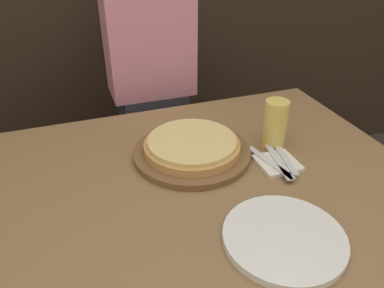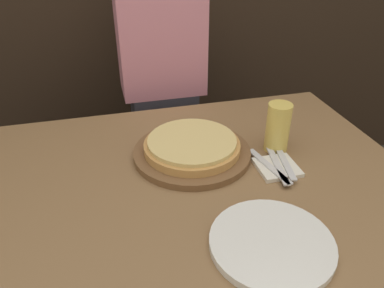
{
  "view_description": "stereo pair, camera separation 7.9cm",
  "coord_description": "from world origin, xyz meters",
  "views": [
    {
      "loc": [
        -0.24,
        -0.74,
        1.33
      ],
      "look_at": [
        0.07,
        0.13,
        0.77
      ],
      "focal_mm": 35.0,
      "sensor_mm": 36.0,
      "label": 1
    },
    {
      "loc": [
        -0.16,
        -0.77,
        1.33
      ],
      "look_at": [
        0.07,
        0.13,
        0.77
      ],
      "focal_mm": 35.0,
      "sensor_mm": 36.0,
      "label": 2
    }
  ],
  "objects": [
    {
      "name": "diner_person",
      "position": [
        0.09,
        0.68,
        0.65
      ],
      "size": [
        0.33,
        0.2,
        1.32
      ],
      "color": "#33333D",
      "rests_on": "ground_plane"
    },
    {
      "name": "dining_table",
      "position": [
        0.0,
        0.0,
        0.37
      ],
      "size": [
        1.29,
        0.92,
        0.73
      ],
      "color": "olive",
      "rests_on": "ground_plane"
    },
    {
      "name": "pizza_on_board",
      "position": [
        0.07,
        0.13,
        0.76
      ],
      "size": [
        0.34,
        0.34,
        0.06
      ],
      "color": "brown",
      "rests_on": "dining_table"
    },
    {
      "name": "fork",
      "position": [
        0.26,
        0.0,
        0.75
      ],
      "size": [
        0.05,
        0.19,
        0.0
      ],
      "color": "silver",
      "rests_on": "napkin_stack"
    },
    {
      "name": "dinner_knife",
      "position": [
        0.28,
        0.0,
        0.75
      ],
      "size": [
        0.05,
        0.19,
        0.0
      ],
      "color": "silver",
      "rests_on": "napkin_stack"
    },
    {
      "name": "beer_glass",
      "position": [
        0.32,
        0.1,
        0.81
      ],
      "size": [
        0.07,
        0.07,
        0.15
      ],
      "color": "#E5C65B",
      "rests_on": "dining_table"
    },
    {
      "name": "spoon",
      "position": [
        0.31,
        0.0,
        0.75
      ],
      "size": [
        0.05,
        0.16,
        0.0
      ],
      "color": "silver",
      "rests_on": "napkin_stack"
    },
    {
      "name": "dinner_plate",
      "position": [
        0.14,
        -0.26,
        0.74
      ],
      "size": [
        0.27,
        0.27,
        0.02
      ],
      "color": "white",
      "rests_on": "dining_table"
    },
    {
      "name": "napkin_stack",
      "position": [
        0.28,
        0.0,
        0.74
      ],
      "size": [
        0.11,
        0.11,
        0.01
      ],
      "color": "silver",
      "rests_on": "dining_table"
    }
  ]
}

